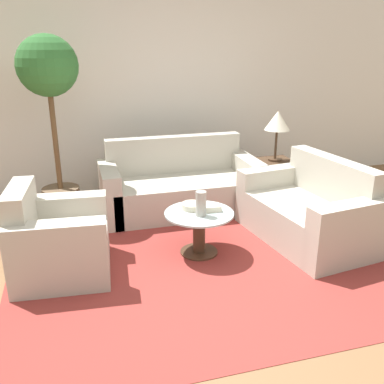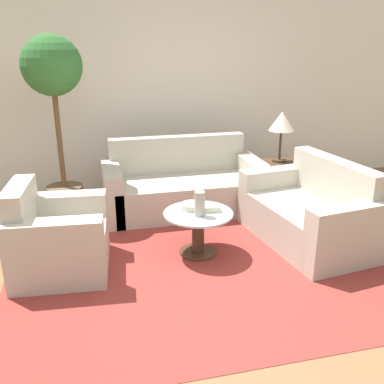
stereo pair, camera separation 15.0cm
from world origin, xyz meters
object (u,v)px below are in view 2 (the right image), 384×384
object	(u,v)px
vase	(200,204)
armchair	(54,241)
sofa_main	(182,187)
book_stack	(211,208)
coffee_table	(198,227)
loveseat	(312,215)
bowl	(192,206)
potted_plant	(54,92)
table_lamp	(282,123)

from	to	relation	value
vase	armchair	bearing A→B (deg)	177.15
sofa_main	book_stack	xyz separation A→B (m)	(0.02, -1.19, 0.18)
armchair	coffee_table	distance (m)	1.33
loveseat	bowl	bearing A→B (deg)	-102.10
sofa_main	coffee_table	xyz separation A→B (m)	(-0.11, -1.21, -0.00)
potted_plant	book_stack	world-z (taller)	potted_plant
bowl	potted_plant	bearing A→B (deg)	134.56
loveseat	vase	bearing A→B (deg)	-93.67
table_lamp	vase	bearing A→B (deg)	-137.53
armchair	table_lamp	size ratio (longest dim) A/B	1.45
potted_plant	book_stack	size ratio (longest dim) A/B	12.23
loveseat	book_stack	bearing A→B (deg)	-98.01
armchair	coffee_table	xyz separation A→B (m)	(1.33, 0.01, -0.01)
sofa_main	table_lamp	xyz separation A→B (m)	(1.26, -0.03, 0.74)
table_lamp	vase	xyz separation A→B (m)	(-1.37, -1.25, -0.47)
vase	potted_plant	bearing A→B (deg)	131.45
vase	bowl	distance (m)	0.21
book_stack	potted_plant	bearing A→B (deg)	139.27
armchair	bowl	world-z (taller)	armchair
coffee_table	armchair	bearing A→B (deg)	-179.59
bowl	loveseat	bearing A→B (deg)	-4.27
loveseat	potted_plant	distance (m)	3.07
vase	book_stack	distance (m)	0.19
coffee_table	bowl	distance (m)	0.21
armchair	table_lamp	distance (m)	3.03
armchair	coffee_table	world-z (taller)	armchair
potted_plant	bowl	world-z (taller)	potted_plant
table_lamp	book_stack	size ratio (longest dim) A/B	3.76
table_lamp	vase	distance (m)	1.92
coffee_table	bowl	world-z (taller)	bowl
table_lamp	bowl	distance (m)	1.85
loveseat	book_stack	size ratio (longest dim) A/B	9.12
potted_plant	vase	world-z (taller)	potted_plant
coffee_table	loveseat	bearing A→B (deg)	0.63
vase	sofa_main	bearing A→B (deg)	84.98
table_lamp	book_stack	distance (m)	1.79
potted_plant	book_stack	xyz separation A→B (m)	(1.42, -1.36, -0.98)
armchair	bowl	bearing A→B (deg)	-79.92
loveseat	coffee_table	xyz separation A→B (m)	(-1.21, -0.01, -0.00)
coffee_table	vase	world-z (taller)	vase
coffee_table	book_stack	size ratio (longest dim) A/B	3.97
sofa_main	coffee_table	size ratio (longest dim) A/B	2.84
armchair	vase	xyz separation A→B (m)	(1.32, -0.07, 0.26)
loveseat	potted_plant	size ratio (longest dim) A/B	0.75
armchair	loveseat	bearing A→B (deg)	-84.55
book_stack	table_lamp	bearing A→B (deg)	46.34
potted_plant	sofa_main	bearing A→B (deg)	-6.82
sofa_main	book_stack	bearing A→B (deg)	-88.81
potted_plant	vase	xyz separation A→B (m)	(1.28, -1.45, -0.89)
table_lamp	book_stack	world-z (taller)	table_lamp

